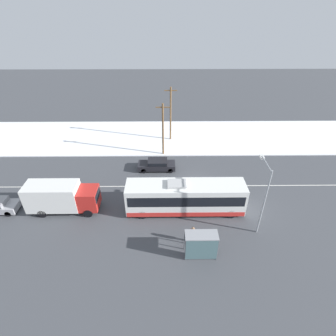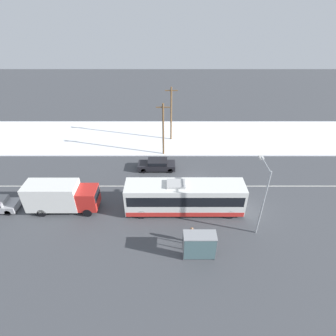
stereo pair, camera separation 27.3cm
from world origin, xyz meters
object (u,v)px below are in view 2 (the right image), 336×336
object	(u,v)px
sedan_car	(157,164)
bus_shelter	(200,244)
box_truck	(61,196)
utility_pole_snowlot	(171,114)
streetlamp	(263,191)
pedestrian_at_stop	(192,233)
city_bus	(185,197)
utility_pole_roadside	(163,129)

from	to	relation	value
sedan_car	bus_shelter	size ratio (longest dim) A/B	1.72
box_truck	bus_shelter	world-z (taller)	box_truck
utility_pole_snowlot	bus_shelter	bearing A→B (deg)	-84.45
box_truck	streetlamp	xyz separation A→B (m)	(18.97, -2.60, 2.67)
box_truck	sedan_car	size ratio (longest dim) A/B	1.51
pedestrian_at_stop	city_bus	bearing A→B (deg)	95.41
sedan_car	bus_shelter	distance (m)	14.14
pedestrian_at_stop	bus_shelter	size ratio (longest dim) A/B	0.66
sedan_car	utility_pole_snowlot	world-z (taller)	utility_pole_snowlot
bus_shelter	box_truck	bearing A→B (deg)	155.82
sedan_car	box_truck	bearing A→B (deg)	38.79
utility_pole_roadside	box_truck	bearing A→B (deg)	-131.66
city_bus	pedestrian_at_stop	world-z (taller)	city_bus
bus_shelter	utility_pole_roadside	world-z (taller)	utility_pole_roadside
bus_shelter	streetlamp	size ratio (longest dim) A/B	0.39
pedestrian_at_stop	streetlamp	xyz separation A→B (m)	(6.14, 1.74, 3.33)
city_bus	utility_pole_roadside	xyz separation A→B (m)	(-2.29, 11.54, 2.16)
city_bus	streetlamp	xyz separation A→B (m)	(6.54, -2.46, 2.73)
box_truck	sedan_car	bearing A→B (deg)	38.79
streetlamp	utility_pole_snowlot	xyz separation A→B (m)	(-7.74, 18.56, -0.18)
city_bus	pedestrian_at_stop	xyz separation A→B (m)	(0.40, -4.21, -0.61)
utility_pole_snowlot	city_bus	bearing A→B (deg)	-85.74
pedestrian_at_stop	utility_pole_roadside	world-z (taller)	utility_pole_roadside
sedan_car	streetlamp	xyz separation A→B (m)	(9.59, -10.14, 3.66)
city_bus	sedan_car	world-z (taller)	city_bus
box_truck	utility_pole_snowlot	world-z (taller)	utility_pole_snowlot
city_bus	streetlamp	world-z (taller)	streetlamp
box_truck	bus_shelter	distance (m)	14.65
streetlamp	utility_pole_snowlot	bearing A→B (deg)	112.64
sedan_car	city_bus	bearing A→B (deg)	111.65
box_truck	utility_pole_roadside	xyz separation A→B (m)	(10.14, 11.40, 2.10)
streetlamp	utility_pole_roadside	distance (m)	16.56
city_bus	box_truck	xyz separation A→B (m)	(-12.43, 0.14, 0.06)
bus_shelter	utility_pole_roadside	bearing A→B (deg)	100.50
streetlamp	sedan_car	bearing A→B (deg)	133.39
streetlamp	pedestrian_at_stop	bearing A→B (deg)	-164.18
sedan_car	bus_shelter	xyz separation A→B (m)	(3.98, -13.54, 0.90)
pedestrian_at_stop	bus_shelter	world-z (taller)	bus_shelter
box_truck	utility_pole_roadside	bearing A→B (deg)	48.34
bus_shelter	utility_pole_snowlot	world-z (taller)	utility_pole_snowlot
streetlamp	utility_pole_roadside	size ratio (longest dim) A/B	0.94
bus_shelter	city_bus	bearing A→B (deg)	99.05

